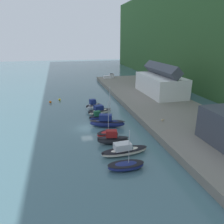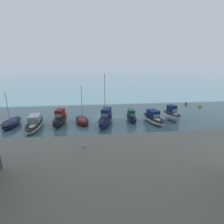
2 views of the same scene
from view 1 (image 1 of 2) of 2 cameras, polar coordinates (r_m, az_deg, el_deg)
ground_plane at (r=49.33m, az=-6.63°, el=-4.18°), size 320.00×320.00×0.00m
quay_promenade at (r=56.31m, az=17.01°, el=-1.16°), size 114.37×20.61×1.45m
harbor_clubhouse at (r=73.82m, az=12.54°, el=7.40°), size 20.33×10.03×10.15m
moored_boat_0 at (r=61.29m, az=-4.91°, el=1.63°), size 3.23×4.69×3.01m
moored_boat_1 at (r=57.69m, az=-3.29°, el=0.29°), size 3.69×6.89×2.40m
moored_boat_2 at (r=53.76m, az=-3.72°, el=-1.20°), size 2.00×4.52×2.25m
moored_boat_3 at (r=49.19m, az=-1.29°, el=-2.71°), size 4.23×8.25×9.28m
moored_boat_4 at (r=45.25m, az=-1.30°, el=-5.53°), size 3.61×5.07×7.22m
moored_boat_5 at (r=41.52m, az=0.20°, el=-7.07°), size 2.79×6.22×2.82m
moored_boat_6 at (r=38.25m, az=3.20°, el=-9.97°), size 3.08×8.58×2.18m
moored_boat_7 at (r=34.48m, az=3.65°, el=-13.82°), size 2.57×5.82×6.43m
pickup_truck_0 at (r=102.25m, az=-0.67°, el=9.32°), size 2.25×4.84×1.90m
dog_on_quay at (r=49.71m, az=13.09°, el=-2.01°), size 0.37×0.88×0.68m
mooring_buoy_0 at (r=72.15m, az=-13.53°, el=3.18°), size 0.70×0.70×0.70m
mooring_buoy_1 at (r=70.04m, az=-15.81°, el=2.53°), size 0.75×0.75×0.75m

